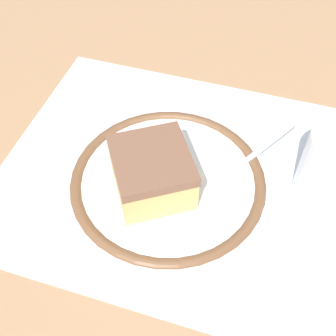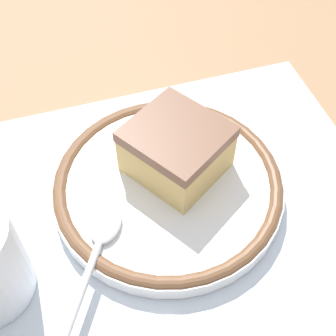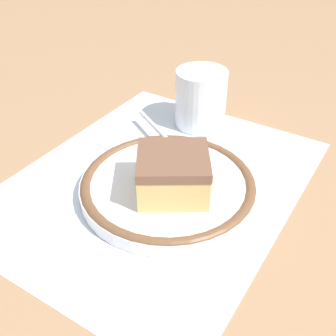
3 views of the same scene
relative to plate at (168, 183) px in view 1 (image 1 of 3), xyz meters
The scene contains 6 objects.
ground_plane 0.03m from the plate, 113.47° to the right, with size 2.40×2.40×0.00m, color #9E7551.
placemat 0.03m from the plate, 113.47° to the right, with size 0.40×0.32×0.00m, color silver.
plate is the anchor object (origin of this frame).
cake_slice 0.04m from the plate, 49.38° to the left, with size 0.11×0.11×0.05m.
spoon 0.09m from the plate, 147.27° to the right, with size 0.08×0.12×0.01m.
sugar_packet 0.14m from the plate, 115.27° to the right, with size 0.05×0.03×0.01m, color white.
Camera 1 is at (-0.07, 0.29, 0.39)m, focal length 46.97 mm.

